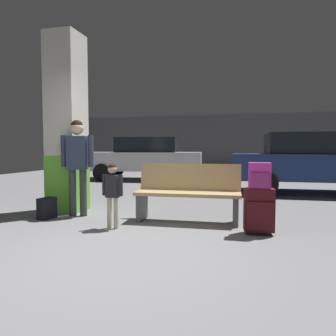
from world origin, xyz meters
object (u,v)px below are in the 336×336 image
object	(u,v)px
bench	(188,193)
parked_car_far	(145,157)
child	(112,189)
parked_car_near	(315,161)
adult	(77,157)
backpack_dark_floor	(47,208)
structural_pillar	(67,124)
suitcase	(259,210)
backpack_bright	(260,176)

from	to	relation	value
bench	parked_car_far	size ratio (longest dim) A/B	0.38
child	parked_car_near	world-z (taller)	parked_car_near
adult	backpack_dark_floor	size ratio (longest dim) A/B	4.69
backpack_dark_floor	bench	bearing A→B (deg)	10.52
structural_pillar	suitcase	xyz separation A→B (m)	(3.30, -0.76, -1.24)
backpack_bright	adult	size ratio (longest dim) A/B	0.21
backpack_bright	suitcase	bearing A→B (deg)	41.35
adult	parked_car_far	xyz separation A→B (m)	(-0.89, 6.08, -0.18)
structural_pillar	backpack_bright	world-z (taller)	structural_pillar
adult	parked_car_far	bearing A→B (deg)	98.33
structural_pillar	parked_car_far	distance (m)	5.80
backpack_dark_floor	parked_car_near	xyz separation A→B (m)	(4.72, 4.22, 0.64)
backpack_bright	child	world-z (taller)	backpack_bright
bench	backpack_bright	distance (m)	1.20
suitcase	bench	bearing A→B (deg)	154.21
structural_pillar	backpack_bright	distance (m)	3.48
backpack_bright	backpack_dark_floor	size ratio (longest dim) A/B	1.00
parked_car_far	backpack_bright	bearing A→B (deg)	-59.78
child	parked_car_near	size ratio (longest dim) A/B	0.22
child	backpack_dark_floor	xyz separation A→B (m)	(-1.28, 0.29, -0.40)
backpack_bright	backpack_dark_floor	bearing A→B (deg)	178.42
parked_car_far	backpack_dark_floor	bearing A→B (deg)	-85.42
bench	adult	world-z (taller)	adult
bench	parked_car_far	distance (m)	6.59
structural_pillar	parked_car_near	world-z (taller)	structural_pillar
bench	backpack_dark_floor	xyz separation A→B (m)	(-2.23, -0.41, -0.28)
adult	backpack_dark_floor	xyz separation A→B (m)	(-0.38, -0.32, -0.82)
backpack_bright	parked_car_far	world-z (taller)	parked_car_far
child	parked_car_near	bearing A→B (deg)	52.74
backpack_bright	parked_car_far	bearing A→B (deg)	120.22
suitcase	structural_pillar	bearing A→B (deg)	167.10
backpack_bright	parked_car_far	distance (m)	7.51
adult	backpack_dark_floor	bearing A→B (deg)	-139.73
structural_pillar	child	xyz separation A→B (m)	(1.32, -0.96, -1.00)
parked_car_near	parked_car_far	xyz separation A→B (m)	(-5.23, 2.18, 0.00)
suitcase	child	bearing A→B (deg)	-174.15
bench	parked_car_near	bearing A→B (deg)	56.81
backpack_bright	parked_car_near	xyz separation A→B (m)	(1.45, 4.31, 0.03)
suitcase	child	xyz separation A→B (m)	(-1.98, -0.20, 0.24)
suitcase	backpack_bright	size ratio (longest dim) A/B	1.78
structural_pillar	parked_car_near	xyz separation A→B (m)	(4.75, 3.55, -0.75)
structural_pillar	backpack_dark_floor	world-z (taller)	structural_pillar
suitcase	parked_car_near	bearing A→B (deg)	71.43
suitcase	parked_car_far	bearing A→B (deg)	120.23
parked_car_far	suitcase	bearing A→B (deg)	-59.77
parked_car_far	bench	bearing A→B (deg)	-65.41
bench	backpack_dark_floor	size ratio (longest dim) A/B	4.77
backpack_dark_floor	parked_car_far	bearing A→B (deg)	94.58
backpack_dark_floor	parked_car_near	distance (m)	6.36
adult	parked_car_near	distance (m)	5.84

